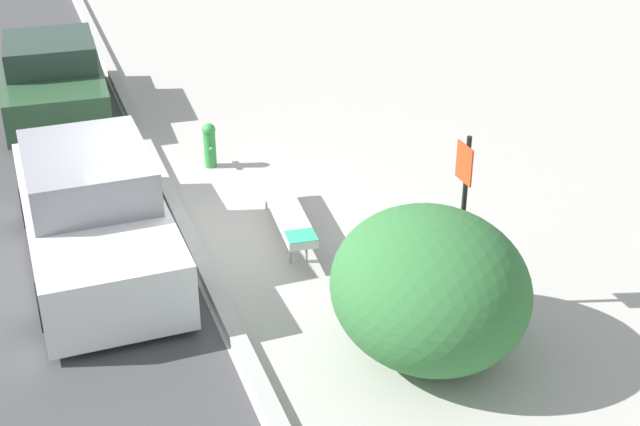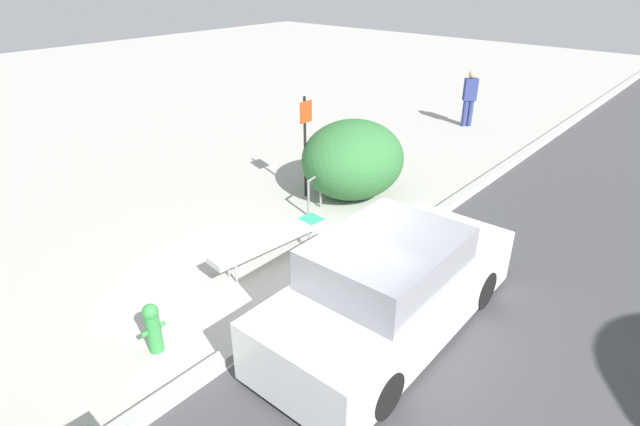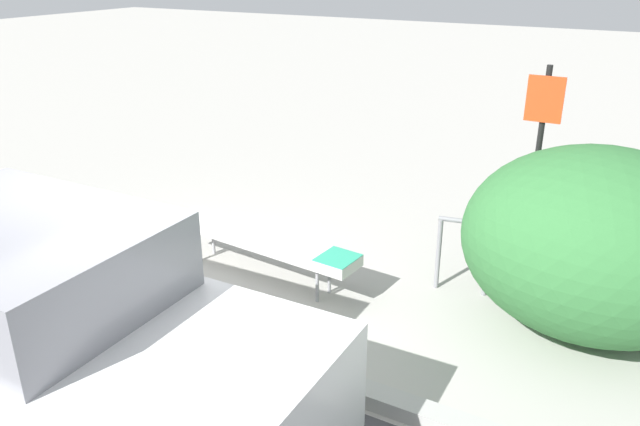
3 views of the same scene
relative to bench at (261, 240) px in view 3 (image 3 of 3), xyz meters
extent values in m
plane|color=#ADAAA3|center=(-0.35, -1.34, -0.44)|extent=(60.00, 60.00, 0.00)
cube|color=#A8A8A3|center=(-0.35, -1.34, -0.37)|extent=(60.00, 0.20, 0.13)
cylinder|color=#99999E|center=(-0.84, -0.03, -0.25)|extent=(0.04, 0.04, 0.38)
cylinder|color=#99999E|center=(0.80, -0.18, -0.25)|extent=(0.04, 0.04, 0.38)
cylinder|color=#99999E|center=(-0.82, 0.19, -0.25)|extent=(0.04, 0.04, 0.38)
cylinder|color=#99999E|center=(0.82, 0.04, -0.25)|extent=(0.04, 0.04, 0.38)
cube|color=silver|center=(-0.01, 0.00, 0.00)|extent=(2.39, 0.61, 0.12)
cube|color=teal|center=(0.99, -0.09, 0.07)|extent=(0.39, 0.42, 0.01)
cylinder|color=gray|center=(1.77, 0.69, -0.04)|extent=(0.05, 0.05, 0.80)
cylinder|color=gray|center=(2.26, 0.79, -0.04)|extent=(0.05, 0.05, 0.80)
cylinder|color=gray|center=(2.01, 0.74, 0.36)|extent=(0.55, 0.15, 0.05)
cylinder|color=black|center=(2.50, 1.44, 0.71)|extent=(0.06, 0.06, 2.30)
cube|color=red|center=(2.50, 1.40, 1.53)|extent=(0.36, 0.02, 0.46)
cylinder|color=#338C3F|center=(-2.65, -0.46, -0.14)|extent=(0.20, 0.20, 0.60)
sphere|color=#338C3F|center=(-2.65, -0.46, 0.22)|extent=(0.22, 0.22, 0.22)
cylinder|color=#338C3F|center=(-2.79, -0.46, -0.08)|extent=(0.08, 0.07, 0.07)
cylinder|color=#338C3F|center=(-2.51, -0.46, -0.08)|extent=(0.08, 0.07, 0.07)
ellipsoid|color=#337038|center=(3.23, 0.67, 0.43)|extent=(2.42, 2.21, 1.75)
cylinder|color=black|center=(1.23, -1.79, -0.14)|extent=(0.60, 0.19, 0.60)
cylinder|color=black|center=(-1.51, -1.83, -0.14)|extent=(0.60, 0.19, 0.60)
cube|color=white|center=(-0.13, -2.62, 0.10)|extent=(4.44, 1.82, 0.87)
cube|color=gray|center=(-0.30, -2.62, 0.82)|extent=(2.14, 1.61, 0.61)
camera|label=1|loc=(10.74, -3.33, 5.79)|focal=50.00mm
camera|label=2|loc=(-5.20, -5.67, 4.38)|focal=28.00mm
camera|label=3|loc=(3.56, -5.03, 2.84)|focal=35.00mm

